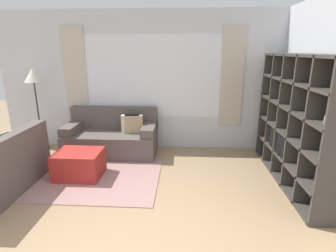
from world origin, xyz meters
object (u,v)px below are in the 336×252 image
object	(u,v)px
shelving_unit	(299,122)
couch_main	(113,137)
floor_lamp	(34,81)
ottoman	(79,164)

from	to	relation	value
shelving_unit	couch_main	xyz separation A→B (m)	(-3.06, 0.96, -0.62)
shelving_unit	floor_lamp	size ratio (longest dim) A/B	1.43
floor_lamp	couch_main	bearing A→B (deg)	-5.22
couch_main	ottoman	size ratio (longest dim) A/B	2.47
couch_main	floor_lamp	size ratio (longest dim) A/B	1.07
shelving_unit	floor_lamp	xyz separation A→B (m)	(-4.58, 1.10, 0.45)
couch_main	floor_lamp	bearing A→B (deg)	174.78
couch_main	ottoman	bearing A→B (deg)	-103.98
shelving_unit	ottoman	bearing A→B (deg)	-178.49
couch_main	floor_lamp	distance (m)	1.86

